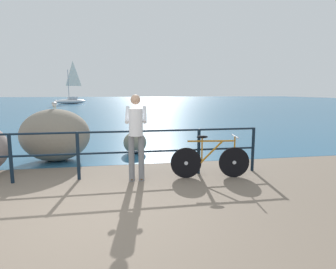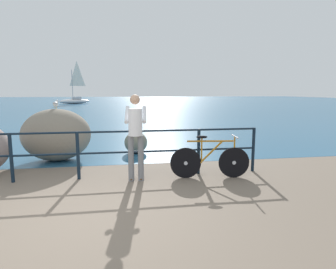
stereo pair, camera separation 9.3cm
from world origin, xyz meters
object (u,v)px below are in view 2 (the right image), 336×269
object	(u,v)px
bicycle	(210,160)
breakwater_boulder_main	(56,135)
breakwater_boulder_right	(136,142)
sailboat	(75,99)
seagull	(56,103)
person_at_railing	(136,133)

from	to	relation	value
bicycle	breakwater_boulder_main	xyz separation A→B (m)	(-3.57, 2.20, 0.30)
breakwater_boulder_right	sailboat	xyz separation A→B (m)	(-7.04, 35.42, 0.39)
breakwater_boulder_right	seagull	xyz separation A→B (m)	(-2.13, -0.48, 1.20)
bicycle	sailboat	distance (m)	39.13
bicycle	person_at_railing	world-z (taller)	person_at_railing
seagull	person_at_railing	bearing A→B (deg)	-129.70
breakwater_boulder_right	seagull	world-z (taller)	seagull
seagull	breakwater_boulder_main	bearing A→B (deg)	-176.79
breakwater_boulder_main	seagull	size ratio (longest dim) A/B	5.24
breakwater_boulder_right	sailboat	size ratio (longest dim) A/B	0.12
person_at_railing	seagull	xyz separation A→B (m)	(-1.99, 2.21, 0.53)
bicycle	person_at_railing	bearing A→B (deg)	-175.50
bicycle	breakwater_boulder_right	world-z (taller)	bicycle
person_at_railing	sailboat	xyz separation A→B (m)	(-6.91, 38.12, -0.28)
bicycle	person_at_railing	xyz separation A→B (m)	(-1.57, 0.07, 0.60)
seagull	sailboat	xyz separation A→B (m)	(-4.91, 35.91, -0.81)
breakwater_boulder_right	bicycle	bearing A→B (deg)	-62.56
bicycle	breakwater_boulder_main	bearing A→B (deg)	155.55
breakwater_boulder_main	seagull	xyz separation A→B (m)	(0.01, 0.09, 0.83)
person_at_railing	breakwater_boulder_main	size ratio (longest dim) A/B	0.99
breakwater_boulder_main	sailboat	size ratio (longest dim) A/B	0.29
seagull	sailboat	bearing A→B (deg)	16.09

